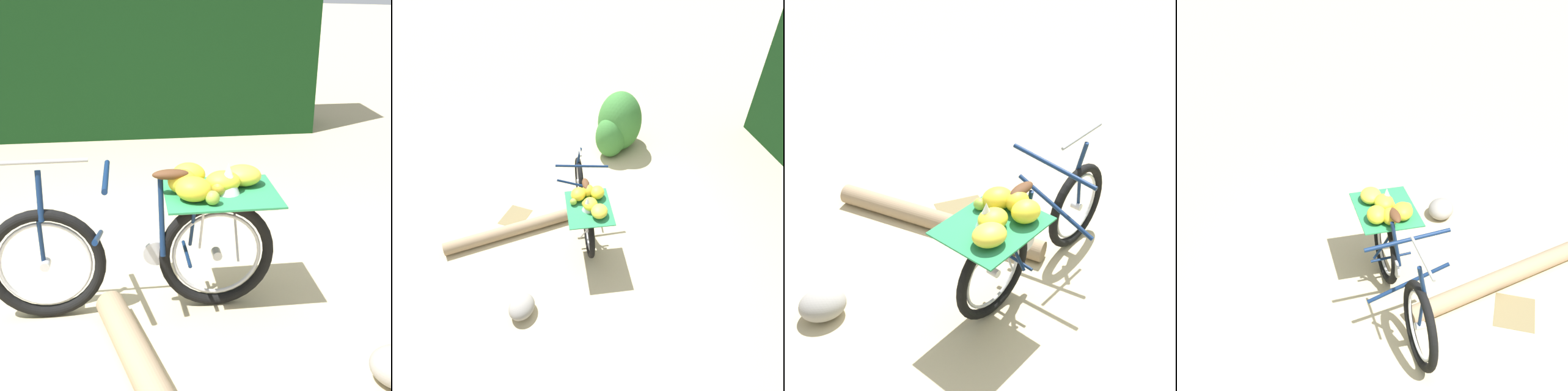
{
  "view_description": "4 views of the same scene",
  "coord_description": "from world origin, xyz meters",
  "views": [
    {
      "loc": [
        -1.69,
        2.68,
        2.06
      ],
      "look_at": [
        -0.56,
        -0.27,
        0.75
      ],
      "focal_mm": 52.05,
      "sensor_mm": 36.0,
      "label": 1
    },
    {
      "loc": [
        -3.51,
        -1.36,
        3.49
      ],
      "look_at": [
        -0.65,
        -0.28,
        0.91
      ],
      "focal_mm": 30.58,
      "sensor_mm": 36.0,
      "label": 2
    },
    {
      "loc": [
        -1.76,
        -2.89,
        2.9
      ],
      "look_at": [
        -0.74,
        -0.17,
        0.93
      ],
      "focal_mm": 49.69,
      "sensor_mm": 36.0,
      "label": 3
    },
    {
      "loc": [
        3.25,
        0.6,
        3.5
      ],
      "look_at": [
        -0.75,
        -0.45,
        0.87
      ],
      "focal_mm": 49.2,
      "sensor_mm": 36.0,
      "label": 4
    }
  ],
  "objects": [
    {
      "name": "bicycle",
      "position": [
        -0.36,
        -0.13,
        0.52
      ],
      "size": [
        1.71,
        1.11,
        1.03
      ],
      "rotation": [
        0.0,
        0.0,
        0.5
      ],
      "color": "black",
      "rests_on": "ground_plane"
    },
    {
      "name": "foliage_hedge",
      "position": [
        1.78,
        -3.76,
        1.37
      ],
      "size": [
        4.69,
        3.08,
        2.73
      ],
      "primitive_type": "cube",
      "rotation": [
        0.0,
        0.0,
        3.63
      ],
      "color": "black",
      "rests_on": "ground_plane"
    },
    {
      "name": "ground_plane",
      "position": [
        0.0,
        0.0,
        0.0
      ],
      "size": [
        60.0,
        60.0,
        0.0
      ],
      "primitive_type": "plane",
      "color": "#C6B284"
    }
  ]
}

